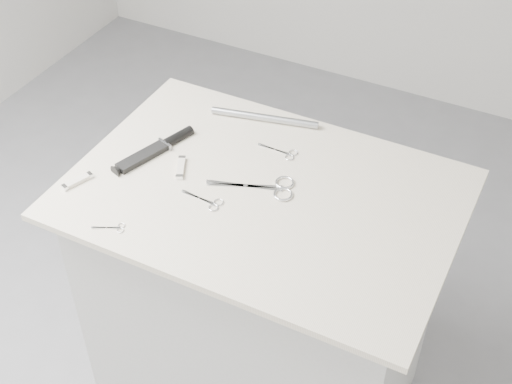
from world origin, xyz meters
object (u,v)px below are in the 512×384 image
at_px(tiny_scissors, 113,228).
at_px(plinth, 262,308).
at_px(metal_rail, 264,118).
at_px(embroidery_scissors_b, 284,153).
at_px(sheathed_knife, 159,147).
at_px(large_shears, 270,188).
at_px(embroidery_scissors_a, 209,202).
at_px(pocket_knife_b, 181,167).
at_px(pocket_knife_a, 78,181).

bearing_deg(tiny_scissors, plinth, 20.79).
relative_size(tiny_scissors, metal_rail, 0.25).
xyz_separation_m(embroidery_scissors_b, sheathed_knife, (-0.31, -0.14, 0.01)).
distance_m(embroidery_scissors_b, sheathed_knife, 0.35).
bearing_deg(large_shears, embroidery_scissors_a, -154.22).
xyz_separation_m(embroidery_scissors_a, tiny_scissors, (-0.16, -0.19, -0.00)).
relative_size(sheathed_knife, pocket_knife_b, 2.81).
bearing_deg(sheathed_knife, pocket_knife_b, -95.16).
bearing_deg(large_shears, tiny_scissors, -152.19).
height_order(large_shears, tiny_scissors, large_shears).
xyz_separation_m(large_shears, embroidery_scissors_b, (-0.03, 0.15, -0.00)).
height_order(pocket_knife_a, pocket_knife_b, pocket_knife_b).
relative_size(embroidery_scissors_a, metal_rail, 0.37).
bearing_deg(large_shears, sheathed_knife, 159.07).
distance_m(tiny_scissors, pocket_knife_b, 0.27).
distance_m(tiny_scissors, sheathed_knife, 0.32).
xyz_separation_m(embroidery_scissors_b, metal_rail, (-0.12, 0.11, 0.01)).
distance_m(tiny_scissors, metal_rail, 0.58).
xyz_separation_m(tiny_scissors, sheathed_knife, (-0.07, 0.31, 0.01)).
distance_m(pocket_knife_a, metal_rail, 0.56).
xyz_separation_m(embroidery_scissors_b, pocket_knife_a, (-0.43, -0.36, 0.00)).
height_order(tiny_scissors, pocket_knife_b, pocket_knife_b).
distance_m(plinth, sheathed_knife, 0.58).
bearing_deg(plinth, tiny_scissors, -132.98).
bearing_deg(tiny_scissors, sheathed_knife, 76.07).
bearing_deg(tiny_scissors, pocket_knife_a, 125.51).
relative_size(plinth, pocket_knife_a, 10.42).
distance_m(embroidery_scissors_b, metal_rail, 0.16).
height_order(tiny_scissors, sheathed_knife, sheathed_knife).
bearing_deg(metal_rail, embroidery_scissors_b, -44.04).
bearing_deg(metal_rail, tiny_scissors, -103.03).
height_order(pocket_knife_b, metal_rail, metal_rail).
relative_size(large_shears, embroidery_scissors_b, 1.98).
relative_size(pocket_knife_a, metal_rail, 0.27).
height_order(sheathed_knife, metal_rail, sheathed_knife).
bearing_deg(large_shears, metal_rail, 99.16).
bearing_deg(embroidery_scissors_a, pocket_knife_b, 152.39).
distance_m(plinth, embroidery_scissors_a, 0.49).
xyz_separation_m(pocket_knife_b, metal_rail, (0.10, 0.30, 0.00)).
bearing_deg(metal_rail, embroidery_scissors_a, -85.50).
bearing_deg(embroidery_scissors_b, embroidery_scissors_a, -106.16).
bearing_deg(pocket_knife_b, embroidery_scissors_b, -75.02).
relative_size(plinth, tiny_scissors, 11.42).
bearing_deg(plinth, embroidery_scissors_a, -136.72).
xyz_separation_m(sheathed_knife, metal_rail, (0.20, 0.25, 0.00)).
relative_size(embroidery_scissors_a, embroidery_scissors_b, 1.02).
bearing_deg(pocket_knife_b, large_shears, -107.11).
relative_size(plinth, large_shears, 4.00).
bearing_deg(pocket_knife_b, sheathed_knife, 40.18).
distance_m(embroidery_scissors_a, pocket_knife_b, 0.15).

